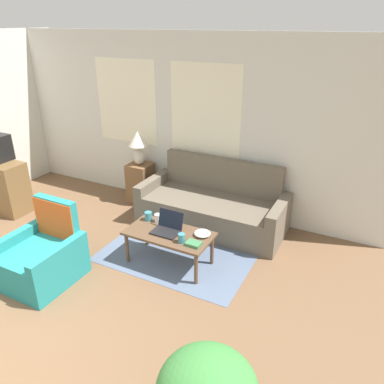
{
  "coord_description": "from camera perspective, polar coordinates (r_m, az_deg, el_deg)",
  "views": [
    {
      "loc": [
        2.87,
        -0.98,
        2.71
      ],
      "look_at": [
        0.92,
        2.82,
        0.75
      ],
      "focal_mm": 35.0,
      "sensor_mm": 36.0,
      "label": 1
    }
  ],
  "objects": [
    {
      "name": "rug",
      "position": [
        5.08,
        -0.39,
        -7.59
      ],
      "size": [
        1.87,
        1.9,
        0.01
      ],
      "color": "slate",
      "rests_on": "ground_plane"
    },
    {
      "name": "laptop",
      "position": [
        4.47,
        -3.78,
        -5.4
      ],
      "size": [
        0.32,
        0.28,
        0.23
      ],
      "color": "black",
      "rests_on": "coffee_table"
    },
    {
      "name": "cup_navy",
      "position": [
        4.73,
        -6.68,
        -3.66
      ],
      "size": [
        0.09,
        0.09,
        0.11
      ],
      "color": "teal",
      "rests_on": "coffee_table"
    },
    {
      "name": "cup_white",
      "position": [
        4.68,
        -5.22,
        -3.96
      ],
      "size": [
        0.08,
        0.08,
        0.1
      ],
      "color": "white",
      "rests_on": "coffee_table"
    },
    {
      "name": "side_table",
      "position": [
        6.11,
        -7.83,
        1.39
      ],
      "size": [
        0.35,
        0.35,
        0.65
      ],
      "color": "brown",
      "rests_on": "ground_plane"
    },
    {
      "name": "armchair",
      "position": [
        4.64,
        -21.73,
        -9.28
      ],
      "size": [
        0.76,
        0.79,
        0.88
      ],
      "color": "teal",
      "rests_on": "ground_plane"
    },
    {
      "name": "snack_bowl",
      "position": [
        4.39,
        1.59,
        -6.31
      ],
      "size": [
        0.19,
        0.19,
        0.06
      ],
      "color": "white",
      "rests_on": "coffee_table"
    },
    {
      "name": "coffee_table",
      "position": [
        4.49,
        -3.53,
        -6.72
      ],
      "size": [
        1.04,
        0.53,
        0.43
      ],
      "color": "brown",
      "rests_on": "ground_plane"
    },
    {
      "name": "wall_back",
      "position": [
        5.8,
        -3.42,
        10.6
      ],
      "size": [
        6.49,
        0.06,
        2.6
      ],
      "color": "silver",
      "rests_on": "ground_plane"
    },
    {
      "name": "table_lamp",
      "position": [
        5.88,
        -8.2,
        7.32
      ],
      "size": [
        0.29,
        0.29,
        0.54
      ],
      "color": "beige",
      "rests_on": "side_table"
    },
    {
      "name": "cup_yellow",
      "position": [
        4.25,
        -1.61,
        -7.04
      ],
      "size": [
        0.08,
        0.08,
        0.11
      ],
      "color": "teal",
      "rests_on": "coffee_table"
    },
    {
      "name": "couch",
      "position": [
        5.39,
        3.29,
        -2.33
      ],
      "size": [
        2.07,
        0.86,
        0.92
      ],
      "color": "#665B4C",
      "rests_on": "ground_plane"
    },
    {
      "name": "book_red",
      "position": [
        4.22,
        0.24,
        -7.88
      ],
      "size": [
        0.17,
        0.13,
        0.04
      ],
      "color": "#3D7A4C",
      "rests_on": "coffee_table"
    }
  ]
}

